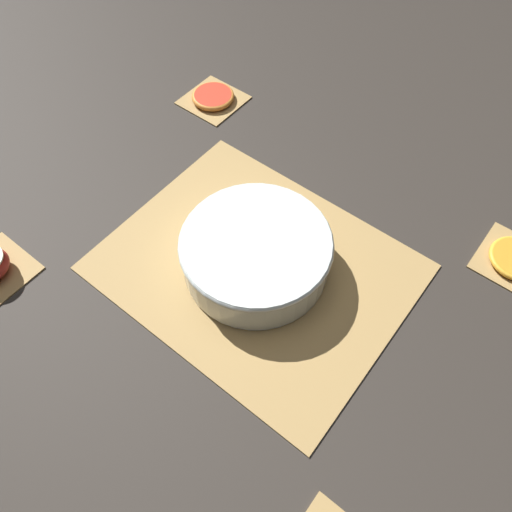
{
  "coord_description": "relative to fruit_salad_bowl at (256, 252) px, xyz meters",
  "views": [
    {
      "loc": [
        -0.28,
        0.36,
        0.72
      ],
      "look_at": [
        0.0,
        0.0,
        0.04
      ],
      "focal_mm": 35.0,
      "sensor_mm": 36.0,
      "label": 1
    }
  ],
  "objects": [
    {
      "name": "ground_plane",
      "position": [
        -0.0,
        0.0,
        -0.05
      ],
      "size": [
        6.0,
        6.0,
        0.0
      ],
      "primitive_type": "plane",
      "color": "#2D2823"
    },
    {
      "name": "coaster_mat_near_right",
      "position": [
        0.34,
        -0.29,
        -0.04
      ],
      "size": [
        0.12,
        0.12,
        0.01
      ],
      "color": "#A8844C",
      "rests_on": "ground_plane"
    },
    {
      "name": "fruit_salad_bowl",
      "position": [
        0.0,
        0.0,
        0.0
      ],
      "size": [
        0.25,
        0.25,
        0.07
      ],
      "color": "silver",
      "rests_on": "bamboo_mat_center"
    },
    {
      "name": "bamboo_mat_center",
      "position": [
        -0.0,
        0.0,
        -0.04
      ],
      "size": [
        0.5,
        0.4,
        0.01
      ],
      "color": "#A8844C",
      "rests_on": "ground_plane"
    },
    {
      "name": "grapefruit_slice",
      "position": [
        0.34,
        -0.29,
        -0.04
      ],
      "size": [
        0.09,
        0.09,
        0.01
      ],
      "color": "red",
      "rests_on": "coaster_mat_near_right"
    }
  ]
}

